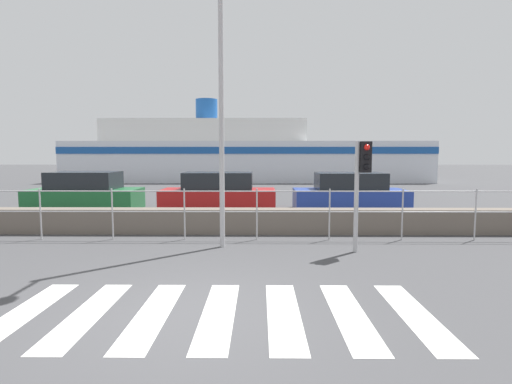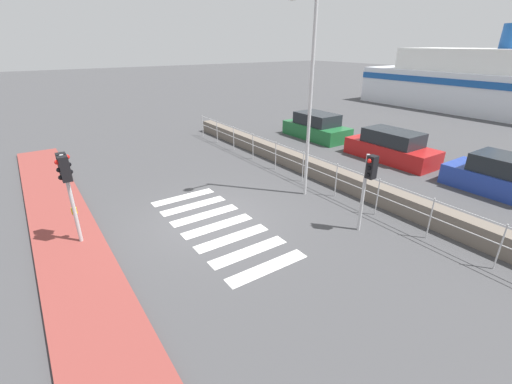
{
  "view_description": "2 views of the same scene",
  "coord_description": "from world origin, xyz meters",
  "views": [
    {
      "loc": [
        1.0,
        -5.3,
        2.19
      ],
      "look_at": [
        0.93,
        2.0,
        1.5
      ],
      "focal_mm": 28.0,
      "sensor_mm": 36.0,
      "label": 1
    },
    {
      "loc": [
        9.05,
        -4.45,
        5.4
      ],
      "look_at": [
        1.15,
        1.0,
        1.2
      ],
      "focal_mm": 24.0,
      "sensor_mm": 36.0,
      "label": 2
    }
  ],
  "objects": [
    {
      "name": "traffic_light_far",
      "position": [
        3.26,
        3.52,
        1.82
      ],
      "size": [
        0.34,
        0.32,
        2.47
      ],
      "color": "#B2B2B5",
      "rests_on": "ground_plane"
    },
    {
      "name": "ferry_boat",
      "position": [
        -0.7,
        28.43,
        2.12
      ],
      "size": [
        28.69,
        7.53,
        6.76
      ],
      "color": "silver",
      "rests_on": "ground_plane"
    },
    {
      "name": "crosswalk",
      "position": [
        0.43,
        0.0,
        0.0
      ],
      "size": [
        5.85,
        2.4,
        0.01
      ],
      "color": "silver",
      "rests_on": "ground_plane"
    },
    {
      "name": "streetlamp",
      "position": [
        0.12,
        3.79,
        4.19
      ],
      "size": [
        0.32,
        1.28,
        6.84
      ],
      "color": "#B2B2B5",
      "rests_on": "ground_plane"
    },
    {
      "name": "parked_car_red",
      "position": [
        -0.63,
        10.37,
        0.63
      ],
      "size": [
        4.46,
        1.78,
        1.49
      ],
      "color": "#B21919",
      "rests_on": "ground_plane"
    },
    {
      "name": "harbor_fence",
      "position": [
        0.0,
        4.81,
        0.86
      ],
      "size": [
        20.49,
        0.04,
        1.32
      ],
      "color": "#B2B2B5",
      "rests_on": "ground_plane"
    },
    {
      "name": "ground_plane",
      "position": [
        0.0,
        0.0,
        0.0
      ],
      "size": [
        160.0,
        160.0,
        0.0
      ],
      "primitive_type": "plane",
      "color": "#424244"
    },
    {
      "name": "seawall",
      "position": [
        0.0,
        5.69,
        0.34
      ],
      "size": [
        22.73,
        0.55,
        0.68
      ],
      "color": "#6B6056",
      "rests_on": "ground_plane"
    },
    {
      "name": "parked_car_blue",
      "position": [
        4.55,
        10.37,
        0.63
      ],
      "size": [
        4.35,
        1.87,
        1.48
      ],
      "color": "#233D9E",
      "rests_on": "ground_plane"
    },
    {
      "name": "parked_car_green",
      "position": [
        -5.93,
        10.37,
        0.64
      ],
      "size": [
        4.22,
        1.9,
        1.51
      ],
      "color": "#1E6633",
      "rests_on": "ground_plane"
    }
  ]
}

